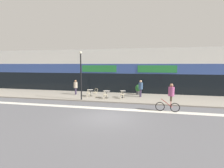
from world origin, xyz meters
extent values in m
plane|color=#5B5B60|center=(0.00, 0.00, 0.00)|extent=(120.00, 120.00, 0.00)
cube|color=gray|center=(0.00, 7.25, 0.06)|extent=(40.00, 5.50, 0.12)
cube|color=silver|center=(0.00, 12.00, 2.80)|extent=(40.00, 4.00, 5.60)
cube|color=black|center=(0.00, 10.03, 1.32)|extent=(38.80, 0.10, 2.40)
cube|color=#334C93|center=(0.00, 10.05, 3.12)|extent=(39.20, 0.14, 1.20)
cube|color=#237A38|center=(-3.58, 9.98, 3.12)|extent=(4.53, 0.08, 0.84)
cube|color=#237A38|center=(3.58, 9.98, 3.12)|extent=(4.53, 0.08, 0.84)
cube|color=silver|center=(0.00, 2.35, 0.00)|extent=(36.00, 0.70, 0.01)
cylinder|color=black|center=(-3.68, 6.89, 0.13)|extent=(0.36, 0.36, 0.02)
cylinder|color=black|center=(-3.68, 6.89, 0.47)|extent=(0.07, 0.07, 0.71)
cylinder|color=#ADA8A3|center=(-3.68, 6.89, 0.84)|extent=(0.66, 0.66, 0.02)
cylinder|color=black|center=(-1.62, 6.22, 0.13)|extent=(0.42, 0.42, 0.02)
cylinder|color=black|center=(-1.62, 6.22, 0.49)|extent=(0.07, 0.07, 0.74)
cylinder|color=#ADA8A3|center=(-1.62, 6.22, 0.88)|extent=(0.76, 0.76, 0.02)
cylinder|color=black|center=(0.03, 6.80, 0.13)|extent=(0.34, 0.34, 0.02)
cylinder|color=black|center=(0.03, 6.80, 0.48)|extent=(0.07, 0.07, 0.72)
cylinder|color=#ADA8A3|center=(0.03, 6.80, 0.85)|extent=(0.62, 0.62, 0.02)
cylinder|color=beige|center=(-3.68, 6.34, 0.56)|extent=(0.43, 0.43, 0.03)
cylinder|color=beige|center=(-3.83, 6.47, 0.33)|extent=(0.03, 0.03, 0.42)
cylinder|color=beige|center=(-3.55, 6.49, 0.33)|extent=(0.03, 0.03, 0.42)
cylinder|color=beige|center=(-3.81, 6.19, 0.33)|extent=(0.03, 0.03, 0.42)
cylinder|color=beige|center=(-3.53, 6.21, 0.33)|extent=(0.03, 0.03, 0.42)
torus|color=beige|center=(-3.67, 6.17, 0.82)|extent=(0.06, 0.41, 0.41)
cylinder|color=beige|center=(-3.84, 6.16, 0.68)|extent=(0.03, 0.03, 0.23)
cylinder|color=beige|center=(-3.50, 6.19, 0.68)|extent=(0.03, 0.03, 0.23)
cylinder|color=beige|center=(-3.13, 6.89, 0.56)|extent=(0.45, 0.45, 0.03)
cylinder|color=beige|center=(-3.29, 6.77, 0.33)|extent=(0.03, 0.03, 0.42)
cylinder|color=beige|center=(-3.25, 7.05, 0.33)|extent=(0.03, 0.03, 0.42)
cylinder|color=beige|center=(-3.01, 6.74, 0.33)|extent=(0.03, 0.03, 0.42)
cylinder|color=beige|center=(-2.97, 7.01, 0.33)|extent=(0.03, 0.03, 0.42)
torus|color=beige|center=(-2.96, 6.87, 0.82)|extent=(0.41, 0.08, 0.41)
cylinder|color=beige|center=(-2.98, 6.70, 0.68)|extent=(0.03, 0.03, 0.23)
cylinder|color=beige|center=(-2.94, 7.04, 0.68)|extent=(0.03, 0.03, 0.23)
cylinder|color=beige|center=(-1.62, 5.67, 0.56)|extent=(0.41, 0.41, 0.03)
cylinder|color=beige|center=(-1.76, 5.81, 0.33)|extent=(0.03, 0.03, 0.42)
cylinder|color=beige|center=(-1.48, 5.80, 0.33)|extent=(0.03, 0.03, 0.42)
cylinder|color=beige|center=(-1.77, 5.53, 0.33)|extent=(0.03, 0.03, 0.42)
cylinder|color=beige|center=(-1.49, 5.52, 0.33)|extent=(0.03, 0.03, 0.42)
torus|color=beige|center=(-1.63, 5.50, 0.82)|extent=(0.04, 0.41, 0.41)
cylinder|color=beige|center=(-1.80, 5.50, 0.68)|extent=(0.03, 0.03, 0.23)
cylinder|color=beige|center=(-1.46, 5.49, 0.68)|extent=(0.03, 0.03, 0.23)
cylinder|color=beige|center=(0.03, 6.25, 0.56)|extent=(0.44, 0.44, 0.03)
cylinder|color=beige|center=(-0.12, 6.38, 0.33)|extent=(0.03, 0.03, 0.42)
cylinder|color=beige|center=(0.16, 6.41, 0.33)|extent=(0.03, 0.03, 0.42)
cylinder|color=beige|center=(-0.09, 6.10, 0.33)|extent=(0.03, 0.03, 0.42)
cylinder|color=beige|center=(0.18, 6.13, 0.33)|extent=(0.03, 0.03, 0.42)
torus|color=beige|center=(0.05, 6.09, 0.82)|extent=(0.07, 0.41, 0.41)
cylinder|color=beige|center=(-0.12, 6.07, 0.68)|extent=(0.03, 0.03, 0.23)
cylinder|color=beige|center=(0.22, 6.10, 0.68)|extent=(0.03, 0.03, 0.23)
cylinder|color=#4C4C51|center=(1.50, 9.10, 0.35)|extent=(0.45, 0.45, 0.45)
ellipsoid|color=#28662D|center=(1.50, 9.10, 0.88)|extent=(0.72, 0.72, 0.87)
cylinder|color=black|center=(-3.88, 4.83, 2.43)|extent=(0.12, 0.12, 4.61)
sphere|color=beige|center=(-3.88, 4.83, 4.81)|extent=(0.26, 0.26, 0.26)
torus|color=black|center=(3.68, 2.56, 0.36)|extent=(0.72, 0.12, 0.72)
torus|color=black|center=(4.79, 2.47, 0.36)|extent=(0.72, 0.12, 0.72)
cylinder|color=red|center=(4.18, 2.52, 0.67)|extent=(0.86, 0.12, 0.65)
cylinder|color=red|center=(4.48, 2.49, 0.61)|extent=(0.04, 0.04, 0.50)
cylinder|color=red|center=(3.74, 2.56, 0.97)|extent=(0.07, 0.48, 0.03)
cylinder|color=#4C3D2D|center=(4.47, 2.41, 1.05)|extent=(0.17, 0.17, 0.38)
cylinder|color=#4C3D2D|center=(4.49, 2.58, 1.05)|extent=(0.17, 0.17, 0.38)
cylinder|color=#A84C7F|center=(4.48, 2.49, 1.59)|extent=(0.49, 0.49, 0.70)
sphere|color=#9E7051|center=(4.48, 2.49, 2.07)|extent=(0.26, 0.26, 0.26)
cylinder|color=#382D47|center=(-5.71, 7.46, 0.51)|extent=(0.18, 0.18, 0.78)
cylinder|color=#382D47|center=(-5.74, 7.62, 0.51)|extent=(0.18, 0.18, 0.78)
cylinder|color=#B2A38E|center=(-5.72, 7.54, 1.24)|extent=(0.52, 0.52, 0.68)
sphere|color=#9E7051|center=(-5.72, 7.54, 1.71)|extent=(0.26, 0.26, 0.26)
cylinder|color=#382D47|center=(1.82, 7.61, 0.54)|extent=(0.20, 0.20, 0.84)
cylinder|color=#382D47|center=(1.87, 7.78, 0.54)|extent=(0.20, 0.20, 0.84)
cylinder|color=#334C70|center=(1.84, 7.69, 1.32)|extent=(0.58, 0.58, 0.73)
sphere|color=tan|center=(1.84, 7.69, 1.82)|extent=(0.27, 0.27, 0.27)
camera|label=1|loc=(2.95, -11.39, 3.67)|focal=28.00mm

